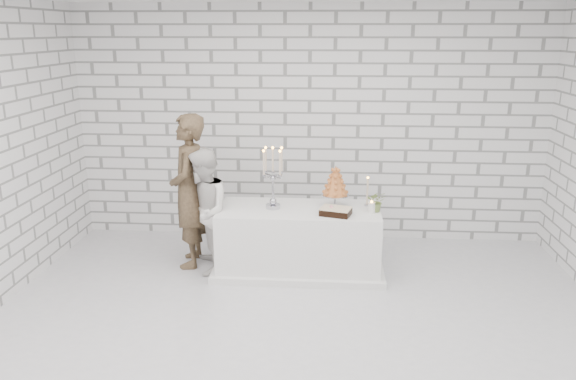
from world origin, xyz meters
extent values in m
cube|color=silver|center=(0.00, 0.00, 0.00)|extent=(6.00, 5.00, 0.01)
cube|color=white|center=(0.00, 2.50, 1.50)|extent=(6.00, 0.01, 3.00)
cube|color=white|center=(0.00, -2.50, 1.50)|extent=(6.00, 0.01, 3.00)
cube|color=white|center=(-0.06, 1.34, 0.38)|extent=(1.80, 0.80, 0.75)
imported|color=#3A2D20|center=(-1.34, 1.46, 0.89)|extent=(0.50, 0.70, 1.78)
imported|color=white|center=(-1.13, 1.27, 0.71)|extent=(0.69, 0.80, 1.42)
cube|color=black|center=(0.34, 1.15, 0.79)|extent=(0.37, 0.30, 0.08)
cylinder|color=white|center=(0.73, 1.24, 0.81)|extent=(0.10, 0.10, 0.12)
cylinder|color=beige|center=(0.70, 1.50, 0.91)|extent=(0.07, 0.07, 0.32)
imported|color=#5D7D43|center=(0.79, 1.30, 0.87)|extent=(0.22, 0.19, 0.23)
camera|label=1|loc=(0.24, -4.60, 2.68)|focal=34.87mm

